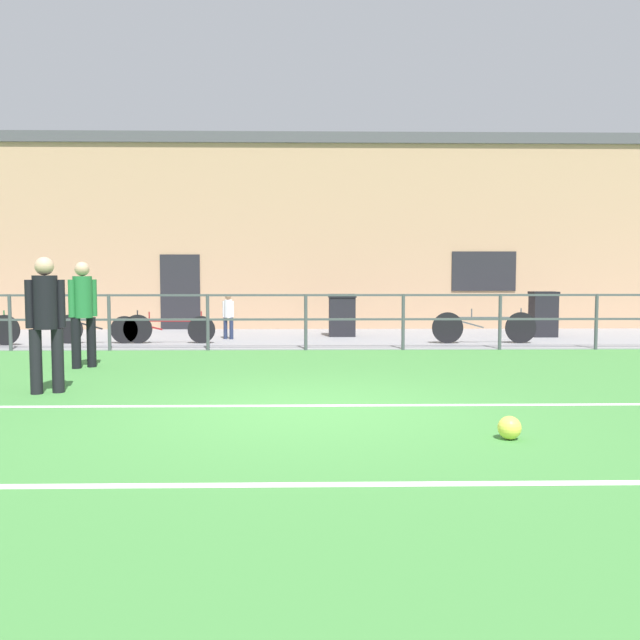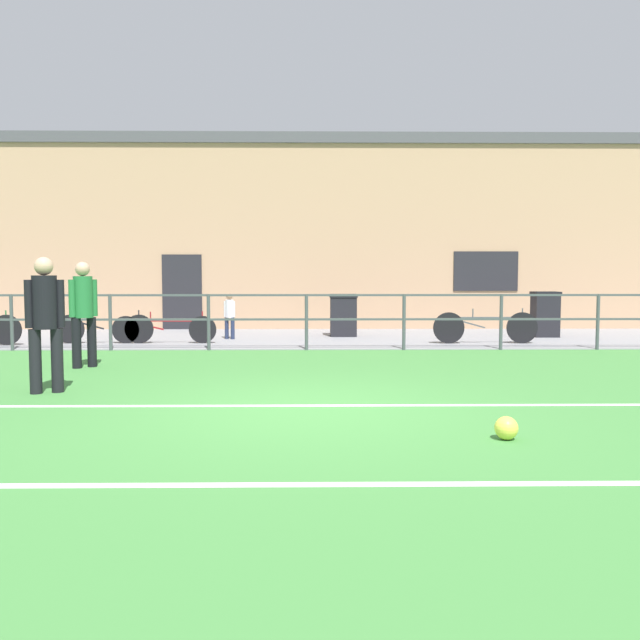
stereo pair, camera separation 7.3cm
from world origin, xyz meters
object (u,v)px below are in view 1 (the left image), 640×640
(spectator_child, at_px, (228,313))
(bicycle_parked_1, at_px, (103,328))
(trash_bin_0, at_px, (543,314))
(trash_bin_1, at_px, (342,315))
(soccer_ball_match, at_px, (509,428))
(bicycle_parked_2, at_px, (484,327))
(player_goalkeeper, at_px, (46,316))
(player_striker, at_px, (83,308))
(bicycle_parked_0, at_px, (163,329))

(spectator_child, xyz_separation_m, bicycle_parked_1, (-2.66, -0.95, -0.28))
(trash_bin_0, bearing_deg, trash_bin_1, 177.32)
(soccer_ball_match, distance_m, bicycle_parked_2, 8.72)
(player_goalkeeper, height_order, trash_bin_1, player_goalkeeper)
(player_goalkeeper, xyz_separation_m, spectator_child, (1.54, 7.02, -0.38))
(player_goalkeeper, distance_m, bicycle_parked_2, 9.46)
(soccer_ball_match, distance_m, spectator_child, 10.29)
(player_striker, distance_m, trash_bin_1, 7.06)
(spectator_child, height_order, bicycle_parked_0, spectator_child)
(trash_bin_0, bearing_deg, player_goalkeeper, -140.88)
(player_striker, height_order, bicycle_parked_2, player_striker)
(player_goalkeeper, bearing_deg, bicycle_parked_0, -114.61)
(player_striker, relative_size, bicycle_parked_2, 0.76)
(bicycle_parked_0, distance_m, trash_bin_1, 4.40)
(bicycle_parked_0, relative_size, bicycle_parked_1, 1.07)
(trash_bin_0, bearing_deg, bicycle_parked_2, -140.43)
(bicycle_parked_2, relative_size, trash_bin_1, 2.23)
(player_goalkeeper, height_order, bicycle_parked_2, player_goalkeeper)
(player_goalkeeper, relative_size, spectator_child, 1.65)
(trash_bin_1, bearing_deg, bicycle_parked_2, -30.18)
(bicycle_parked_2, height_order, trash_bin_0, trash_bin_0)
(soccer_ball_match, distance_m, trash_bin_1, 10.33)
(bicycle_parked_1, relative_size, trash_bin_0, 1.95)
(bicycle_parked_0, height_order, trash_bin_0, trash_bin_0)
(player_goalkeeper, xyz_separation_m, bicycle_parked_2, (7.33, 5.94, -0.63))
(spectator_child, xyz_separation_m, trash_bin_1, (2.73, 0.70, -0.09))
(spectator_child, bearing_deg, bicycle_parked_2, -167.84)
(trash_bin_0, bearing_deg, player_striker, -151.77)
(bicycle_parked_1, distance_m, trash_bin_1, 5.65)
(bicycle_parked_2, height_order, trash_bin_1, trash_bin_1)
(bicycle_parked_2, bearing_deg, soccer_ball_match, -103.44)
(soccer_ball_match, bearing_deg, player_striker, 138.81)
(trash_bin_0, bearing_deg, bicycle_parked_0, -171.02)
(player_goalkeeper, height_order, spectator_child, player_goalkeeper)
(spectator_child, bearing_deg, soccer_ball_match, 134.23)
(spectator_child, height_order, trash_bin_0, trash_bin_0)
(player_striker, height_order, trash_bin_0, player_striker)
(player_striker, distance_m, bicycle_parked_0, 3.78)
(soccer_ball_match, relative_size, trash_bin_0, 0.20)
(player_goalkeeper, relative_size, bicycle_parked_0, 0.77)
(bicycle_parked_0, distance_m, trash_bin_0, 9.13)
(player_goalkeeper, distance_m, trash_bin_1, 8.84)
(player_striker, distance_m, trash_bin_0, 10.82)
(bicycle_parked_0, xyz_separation_m, bicycle_parked_1, (-1.32, 0.00, 0.01))
(bicycle_parked_1, xyz_separation_m, bicycle_parked_2, (8.46, -0.13, 0.03))
(bicycle_parked_1, height_order, bicycle_parked_2, bicycle_parked_2)
(bicycle_parked_0, xyz_separation_m, trash_bin_0, (9.02, 1.43, 0.24))
(soccer_ball_match, distance_m, bicycle_parked_1, 10.75)
(player_goalkeeper, bearing_deg, player_striker, -105.27)
(trash_bin_0, bearing_deg, bicycle_parked_1, -172.15)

